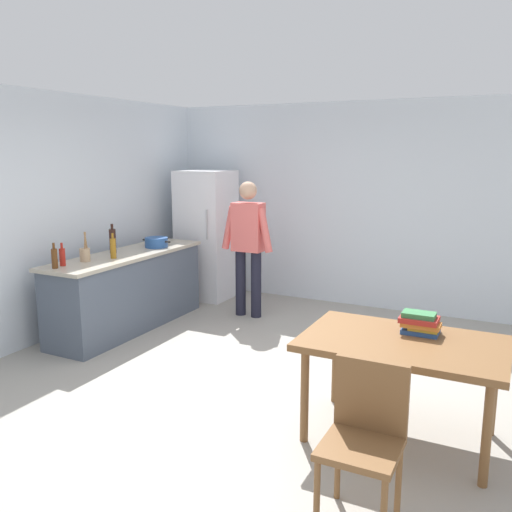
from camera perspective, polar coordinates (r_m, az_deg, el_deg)
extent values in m
plane|color=#9E998E|center=(4.95, -0.92, -13.53)|extent=(14.00, 14.00, 0.00)
cube|color=silver|center=(7.33, 10.00, 5.32)|extent=(6.40, 0.12, 2.70)
cube|color=silver|center=(6.33, -21.47, 3.84)|extent=(0.12, 5.60, 2.70)
cube|color=#4C5666|center=(6.51, -13.41, -3.77)|extent=(0.60, 2.12, 0.86)
cube|color=#B2A893|center=(6.41, -13.59, 0.12)|extent=(0.64, 2.20, 0.04)
cube|color=white|center=(7.62, -5.27, 2.25)|extent=(0.70, 0.64, 1.80)
cylinder|color=#B2B2B7|center=(7.19, -5.24, 3.33)|extent=(0.02, 0.02, 0.40)
cylinder|color=#1E1E2D|center=(6.84, -1.64, -2.84)|extent=(0.13, 0.13, 0.84)
cylinder|color=#1E1E2D|center=(6.74, 0.01, -3.04)|extent=(0.13, 0.13, 0.84)
cube|color=#E56660|center=(6.65, -0.84, 3.09)|extent=(0.38, 0.22, 0.60)
sphere|color=tan|center=(6.60, -0.85, 6.96)|extent=(0.22, 0.22, 0.22)
cylinder|color=#E56660|center=(6.74, -2.89, 3.01)|extent=(0.20, 0.09, 0.55)
cylinder|color=#E56660|center=(6.51, 0.96, 2.74)|extent=(0.20, 0.09, 0.55)
cube|color=brown|center=(3.99, 15.31, -8.93)|extent=(1.40, 0.90, 0.05)
cylinder|color=brown|center=(3.97, 5.18, -14.52)|extent=(0.06, 0.06, 0.70)
cylinder|color=brown|center=(3.76, 23.28, -17.00)|extent=(0.06, 0.06, 0.70)
cylinder|color=brown|center=(4.58, 8.46, -11.03)|extent=(0.06, 0.06, 0.70)
cylinder|color=brown|center=(4.39, 23.89, -12.88)|extent=(0.06, 0.06, 0.70)
cylinder|color=brown|center=(3.19, 6.46, -24.13)|extent=(0.04, 0.04, 0.45)
cylinder|color=brown|center=(3.48, 8.66, -20.95)|extent=(0.04, 0.04, 0.45)
cylinder|color=brown|center=(3.41, 14.88, -21.97)|extent=(0.04, 0.04, 0.45)
cube|color=brown|center=(3.16, 11.01, -19.38)|extent=(0.42, 0.42, 0.04)
cube|color=brown|center=(3.22, 12.12, -14.23)|extent=(0.42, 0.04, 0.42)
cylinder|color=#285193|center=(6.72, -10.52, 1.43)|extent=(0.28, 0.28, 0.12)
cube|color=black|center=(6.82, -11.66, 1.70)|extent=(0.06, 0.03, 0.02)
cube|color=black|center=(6.62, -9.35, 1.50)|extent=(0.06, 0.03, 0.02)
cylinder|color=tan|center=(6.04, -17.69, 0.11)|extent=(0.11, 0.11, 0.14)
cylinder|color=olive|center=(6.01, -17.59, 1.42)|extent=(0.02, 0.05, 0.22)
cylinder|color=olive|center=(6.00, -17.69, 1.40)|extent=(0.02, 0.04, 0.22)
cylinder|color=#B22319|center=(5.87, -19.85, -0.12)|extent=(0.06, 0.06, 0.18)
cylinder|color=#B22319|center=(5.85, -19.92, 1.03)|extent=(0.02, 0.02, 0.06)
cylinder|color=#996619|center=(6.11, -14.92, 0.78)|extent=(0.06, 0.06, 0.22)
cylinder|color=#996619|center=(6.09, -14.98, 2.07)|extent=(0.03, 0.03, 0.06)
cylinder|color=#5B3314|center=(5.77, -20.59, -0.26)|extent=(0.06, 0.06, 0.20)
cylinder|color=#5B3314|center=(5.74, -20.67, 1.01)|extent=(0.02, 0.02, 0.06)
cylinder|color=black|center=(6.43, -14.96, 1.55)|extent=(0.08, 0.08, 0.28)
cylinder|color=black|center=(6.41, -15.03, 3.04)|extent=(0.03, 0.03, 0.06)
cube|color=#284C8E|center=(4.15, 17.05, -7.60)|extent=(0.26, 0.19, 0.03)
cube|color=gold|center=(4.14, 17.40, -7.26)|extent=(0.20, 0.18, 0.02)
cube|color=orange|center=(4.10, 17.09, -6.99)|extent=(0.27, 0.15, 0.03)
cube|color=#B22D28|center=(4.11, 16.92, -6.45)|extent=(0.27, 0.20, 0.04)
cube|color=#387A47|center=(4.09, 16.90, -5.98)|extent=(0.23, 0.14, 0.04)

